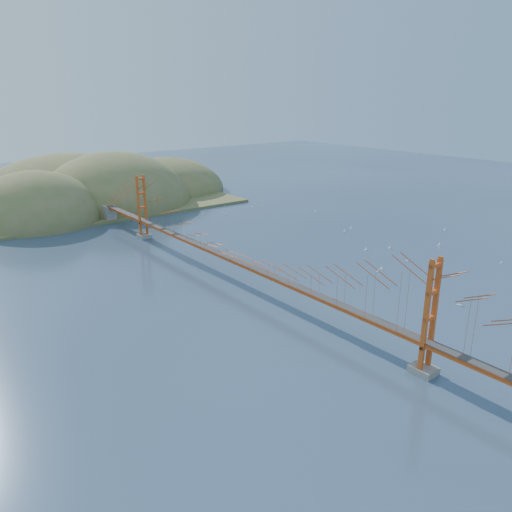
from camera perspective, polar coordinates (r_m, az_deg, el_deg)
ground at (r=70.63m, az=-1.92°, el=-3.19°), size 320.00×320.00×0.00m
bridge at (r=68.54m, az=-2.07°, el=2.32°), size 2.20×94.40×12.00m
far_headlands at (r=130.99m, az=-19.19°, el=5.82°), size 84.00×58.00×25.00m
sailboat_4 at (r=89.56m, az=15.01°, el=0.94°), size 0.71×0.71×0.74m
sailboat_2 at (r=87.92m, az=26.22°, el=-0.68°), size 0.50×0.42×0.58m
sailboat_12 at (r=112.07m, az=-6.13°, el=4.85°), size 0.51×0.42×0.59m
sailboat_0 at (r=78.79m, az=14.15°, el=-1.35°), size 0.55×0.55×0.62m
sailboat_14 at (r=98.70m, az=10.07°, el=2.85°), size 0.60×0.60×0.63m
sailboat_15 at (r=118.52m, az=-0.43°, el=5.68°), size 0.50×0.54×0.61m
sailboat_1 at (r=83.50m, az=16.87°, el=-0.48°), size 0.54×0.54×0.61m
sailboat_8 at (r=100.98m, az=10.79°, el=3.17°), size 0.66×0.62×0.75m
sailboat_16 at (r=87.54m, az=12.43°, el=0.74°), size 0.61×0.57×0.68m
sailboat_11 at (r=93.84m, az=20.20°, el=1.20°), size 0.63×0.63×0.69m
sailboat_9 at (r=105.02m, az=20.76°, el=2.86°), size 0.54×0.55×0.62m
sailboat_6 at (r=77.39m, az=13.81°, el=-1.68°), size 0.57×0.57×0.60m
sailboat_17 at (r=113.81m, az=6.78°, el=5.04°), size 0.63×0.50×0.74m
sailboat_3 at (r=80.73m, az=-2.24°, el=-0.32°), size 0.65×0.65×0.69m
sailboat_7 at (r=119.39m, az=0.72°, el=5.77°), size 0.51×0.45×0.58m
sailboat_10 at (r=68.57m, az=22.23°, el=-5.14°), size 0.60×0.64×0.72m
sailboat_extra_0 at (r=111.21m, az=-3.41°, el=4.82°), size 0.56×0.52×0.63m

